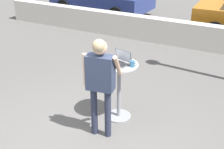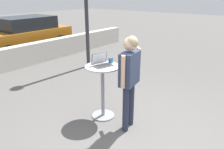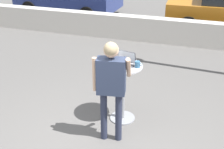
# 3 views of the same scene
# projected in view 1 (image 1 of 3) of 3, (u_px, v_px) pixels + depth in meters

# --- Properties ---
(ground_plane) EXTENTS (50.00, 50.00, 0.00)m
(ground_plane) POSITION_uv_depth(u_px,v_px,m) (84.00, 143.00, 5.17)
(ground_plane) COLOR #5B5956
(pavement_kerb) EXTENTS (12.60, 0.35, 0.74)m
(pavement_kerb) POSITION_uv_depth(u_px,v_px,m) (179.00, 33.00, 9.24)
(pavement_kerb) COLOR beige
(pavement_kerb) RESTS_ON ground_plane
(cafe_table) EXTENTS (0.67, 0.67, 1.09)m
(cafe_table) POSITION_uv_depth(u_px,v_px,m) (119.00, 84.00, 5.60)
(cafe_table) COLOR gray
(cafe_table) RESTS_ON ground_plane
(laptop) EXTENTS (0.40, 0.34, 0.24)m
(laptop) POSITION_uv_depth(u_px,v_px,m) (121.00, 60.00, 5.42)
(laptop) COLOR #515156
(laptop) RESTS_ON cafe_table
(coffee_mug) EXTENTS (0.13, 0.09, 0.11)m
(coffee_mug) POSITION_uv_depth(u_px,v_px,m) (132.00, 64.00, 5.29)
(coffee_mug) COLOR #336084
(coffee_mug) RESTS_ON cafe_table
(standing_person) EXTENTS (0.59, 0.44, 1.74)m
(standing_person) POSITION_uv_depth(u_px,v_px,m) (100.00, 76.00, 4.92)
(standing_person) COLOR #282D42
(standing_person) RESTS_ON ground_plane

